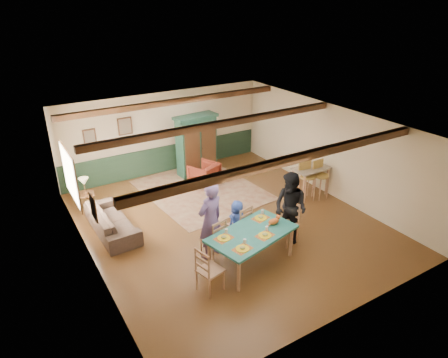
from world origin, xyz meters
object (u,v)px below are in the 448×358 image
table_lamp (84,186)px  counter_table (310,181)px  dining_chair_end_right (286,224)px  dining_table (252,248)px  armchair (204,174)px  dining_chair_far_right (240,224)px  dining_chair_far_left (213,238)px  person_man (210,220)px  cat (274,221)px  person_child (237,221)px  end_table (87,202)px  bar_stool_left (307,181)px  dining_chair_end_left (210,269)px  bar_stool_right (321,180)px  armoire (196,145)px  sofa (112,221)px  person_woman (290,208)px

table_lamp → counter_table: 6.44m
table_lamp → dining_chair_end_right: bearing=-47.5°
dining_table → armchair: 4.27m
table_lamp → dining_chair_far_right: bearing=-51.7°
dining_chair_far_left → person_man: 0.43m
cat → counter_table: 3.39m
person_child → end_table: person_child is taller
person_child → table_lamp: bearing=-64.4°
person_man → cat: person_man is taller
table_lamp → bar_stool_left: 6.26m
dining_chair_end_left → bar_stool_right: size_ratio=0.89×
bar_stool_left → dining_chair_far_left: bearing=-157.2°
armoire → end_table: size_ratio=3.86×
cat → bar_stool_right: bar_stool_right is taller
dining_table → table_lamp: table_lamp is taller
person_man → bar_stool_left: (3.75, 0.95, -0.33)m
dining_chair_end_left → cat: (1.82, 0.31, 0.40)m
dining_chair_end_left → bar_stool_right: bearing=-81.8°
dining_chair_far_left → dining_chair_end_left: same height
dining_chair_end_right → table_lamp: bearing=-150.7°
armchair → sofa: size_ratio=0.38×
dining_table → table_lamp: (-2.52, 4.36, 0.35)m
person_man → cat: bearing=136.5°
person_child → table_lamp: 4.40m
dining_chair_far_right → armchair: (0.81, 3.28, -0.15)m
dining_chair_far_left → armchair: bearing=-128.7°
dining_table → person_child: size_ratio=1.79×
end_table → cat: bearing=-54.2°
person_child → cat: 1.05m
dining_chair_end_left → armchair: bearing=-40.4°
armchair → table_lamp: size_ratio=1.68×
armchair → bar_stool_left: bearing=107.3°
table_lamp → counter_table: bearing=-22.8°
dining_chair_far_right → person_man: bearing=-5.7°
dining_chair_far_right → dining_chair_far_left: bearing=0.0°
person_woman → sofa: (-3.58, 2.62, -0.58)m
armoire → bar_stool_right: size_ratio=1.75×
person_woman → counter_table: 2.65m
dining_table → armchair: (1.06, 4.13, -0.04)m
counter_table → armchair: bearing=136.1°
table_lamp → end_table: bearing=0.0°
person_child → person_woman: bearing=136.7°
dining_chair_far_right → dining_chair_end_right: size_ratio=1.00×
dining_table → dining_chair_end_left: 1.25m
dining_table → armoire: 5.24m
dining_chair_end_left → person_woman: person_woman is taller
person_man → bar_stool_left: 3.88m
person_child → armchair: (0.83, 3.19, -0.18)m
dining_chair_end_left → cat: size_ratio=2.64×
dining_chair_far_left → table_lamp: bearing=-75.7°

